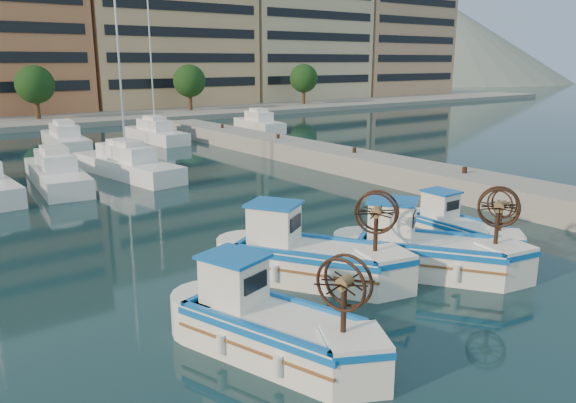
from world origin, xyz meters
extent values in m
plane|color=#17363B|center=(0.00, 0.00, 0.00)|extent=(300.00, 300.00, 0.00)
cube|color=gray|center=(13.00, 8.00, 0.60)|extent=(3.00, 60.00, 1.20)
cube|color=tan|center=(24.00, 65.00, 11.60)|extent=(23.00, 14.00, 22.00)
cube|color=black|center=(24.00, 58.00, 11.60)|extent=(21.16, 0.12, 19.80)
cube|color=beige|center=(47.00, 65.00, 12.60)|extent=(22.00, 14.00, 24.00)
cube|color=black|center=(47.00, 58.00, 12.60)|extent=(20.24, 0.12, 21.60)
cube|color=tan|center=(69.00, 65.00, 12.10)|extent=(21.00, 14.00, 23.00)
cube|color=black|center=(69.00, 58.00, 12.10)|extent=(19.32, 0.12, 20.70)
cylinder|color=#3F2B19|center=(4.00, 53.50, 1.50)|extent=(0.50, 0.50, 3.00)
sphere|color=#1A4117|center=(4.00, 53.50, 4.20)|extent=(4.00, 4.00, 4.00)
cylinder|color=#3F2B19|center=(22.00, 53.50, 1.50)|extent=(0.50, 0.50, 3.00)
sphere|color=#1A4117|center=(22.00, 53.50, 4.20)|extent=(4.00, 4.00, 4.00)
cylinder|color=#3F2B19|center=(40.00, 53.50, 1.50)|extent=(0.50, 0.50, 3.00)
sphere|color=#1A4117|center=(40.00, 53.50, 4.20)|extent=(4.00, 4.00, 4.00)
cone|color=slate|center=(140.00, 110.00, 0.00)|extent=(160.00, 160.00, 50.00)
cube|color=white|center=(-2.73, 20.78, 0.50)|extent=(3.02, 8.78, 1.00)
cube|color=white|center=(1.32, 21.07, 0.50)|extent=(3.60, 9.47, 1.00)
cylinder|color=silver|center=(1.32, 21.07, 6.00)|extent=(0.12, 0.12, 11.00)
cube|color=white|center=(1.59, 34.78, 0.50)|extent=(2.95, 9.03, 1.00)
cube|color=white|center=(8.67, 33.76, 0.50)|extent=(2.57, 8.28, 1.00)
cylinder|color=silver|center=(8.67, 33.76, 6.00)|extent=(0.12, 0.12, 11.00)
cube|color=white|center=(19.99, 35.03, 0.50)|extent=(3.25, 7.66, 1.00)
cube|color=white|center=(-3.69, -1.22, 0.52)|extent=(3.00, 4.54, 1.05)
cube|color=#0D59B3|center=(-3.69, -1.22, 0.92)|extent=(3.09, 4.67, 0.16)
cube|color=blue|center=(-3.69, -1.22, 0.86)|extent=(2.50, 4.02, 0.06)
cube|color=white|center=(-4.06, -0.08, 1.60)|extent=(1.44, 1.57, 1.10)
cube|color=#0D59B3|center=(-4.06, -0.08, 2.19)|extent=(1.63, 1.76, 0.08)
cylinder|color=#331E14|center=(-3.13, -2.92, 1.62)|extent=(0.12, 0.12, 1.16)
cylinder|color=brown|center=(-3.13, -2.92, 2.24)|extent=(0.39, 0.36, 0.28)
torus|color=#331E14|center=(-3.27, -2.97, 2.24)|extent=(0.43, 1.13, 1.17)
torus|color=#331E14|center=(-2.99, -2.88, 2.24)|extent=(0.43, 1.13, 1.17)
cube|color=white|center=(-0.11, 1.81, 0.56)|extent=(4.02, 4.83, 1.12)
cube|color=#0D59B3|center=(-0.11, 1.81, 0.99)|extent=(4.15, 4.97, 0.17)
cube|color=blue|center=(-0.11, 1.81, 0.92)|extent=(3.43, 4.22, 0.06)
cube|color=white|center=(-0.80, 2.90, 1.71)|extent=(1.74, 1.80, 1.18)
cube|color=#0D59B3|center=(-0.80, 2.90, 2.35)|extent=(1.96, 2.03, 0.09)
cylinder|color=#331E14|center=(0.91, 0.18, 1.74)|extent=(0.13, 0.13, 1.24)
cylinder|color=brown|center=(0.91, 0.18, 2.41)|extent=(0.45, 0.44, 0.30)
torus|color=#331E14|center=(0.78, 0.10, 2.41)|extent=(0.73, 1.10, 1.25)
torus|color=#331E14|center=(1.05, 0.27, 2.41)|extent=(0.73, 1.10, 1.25)
cube|color=white|center=(3.29, 0.05, 0.55)|extent=(4.10, 4.72, 1.11)
cube|color=#0D59B3|center=(3.29, 0.05, 0.97)|extent=(4.22, 4.86, 0.17)
cube|color=blue|center=(3.29, 0.05, 0.91)|extent=(3.50, 4.12, 0.06)
cube|color=white|center=(2.56, 1.09, 1.69)|extent=(1.74, 1.79, 1.16)
cube|color=#0D59B3|center=(2.56, 1.09, 2.32)|extent=(1.96, 2.01, 0.08)
cylinder|color=#331E14|center=(4.37, -1.51, 1.72)|extent=(0.13, 0.13, 1.22)
cylinder|color=brown|center=(4.37, -1.51, 2.37)|extent=(0.45, 0.44, 0.30)
torus|color=#331E14|center=(4.24, -1.60, 2.37)|extent=(0.77, 1.05, 1.23)
torus|color=#331E14|center=(4.50, -1.42, 2.37)|extent=(0.77, 1.05, 1.23)
cube|color=white|center=(6.38, 1.18, 0.45)|extent=(1.57, 3.61, 0.90)
cube|color=#0D59B3|center=(6.38, 1.18, 0.79)|extent=(1.62, 3.72, 0.14)
cube|color=blue|center=(6.38, 1.18, 0.74)|extent=(1.23, 3.25, 0.05)
cube|color=white|center=(6.39, 2.21, 1.37)|extent=(0.95, 1.12, 0.94)
cube|color=#0D59B3|center=(6.39, 2.21, 1.88)|extent=(1.08, 1.25, 0.07)
cylinder|color=#331E14|center=(6.37, -0.36, 1.39)|extent=(0.10, 0.10, 0.99)
cylinder|color=brown|center=(6.37, -0.36, 1.93)|extent=(0.28, 0.24, 0.24)
torus|color=#331E14|center=(6.24, -0.36, 1.93)|extent=(0.07, 1.00, 1.00)
torus|color=#331E14|center=(6.50, -0.36, 1.93)|extent=(0.07, 1.00, 1.00)
camera|label=1|loc=(-10.42, -10.83, 6.65)|focal=35.00mm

